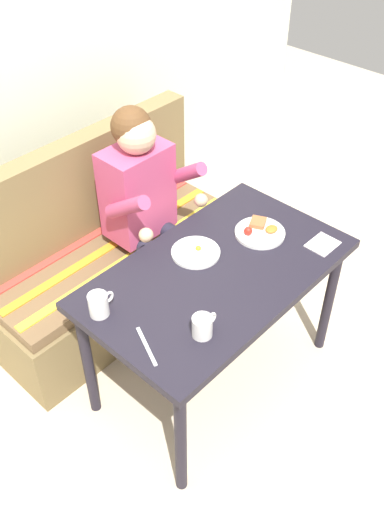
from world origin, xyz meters
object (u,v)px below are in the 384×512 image
(plate_eggs, at_px, (196,252))
(coffee_mug_second, at_px, (203,326))
(napkin, at_px, (323,244))
(person, at_px, (147,200))
(coffee_mug, at_px, (99,304))
(table, at_px, (217,283))
(couch, at_px, (110,260))
(plate_breakfast, at_px, (260,231))
(knife, at_px, (146,346))

(plate_eggs, bearing_deg, coffee_mug_second, -134.26)
(napkin, bearing_deg, person, 110.35)
(plate_eggs, distance_m, coffee_mug, 0.53)
(table, relative_size, coffee_mug_second, 10.17)
(person, xyz_separation_m, plate_eggs, (-0.13, -0.45, -0.00))
(couch, xyz_separation_m, plate_breakfast, (0.32, -0.74, 0.41))
(couch, relative_size, napkin, 10.33)
(person, height_order, napkin, person)
(person, height_order, coffee_mug_second, person)
(coffee_mug, height_order, coffee_mug_second, coffee_mug)
(coffee_mug_second, bearing_deg, napkin, -3.10)
(table, distance_m, coffee_mug_second, 0.40)
(plate_eggs, height_order, knife, plate_eggs)
(table, bearing_deg, plate_eggs, 83.95)
(plate_breakfast, bearing_deg, couch, 113.46)
(couch, bearing_deg, knife, -120.72)
(plate_breakfast, height_order, napkin, plate_breakfast)
(couch, height_order, knife, couch)
(table, xyz_separation_m, person, (0.15, 0.59, 0.09))
(napkin, distance_m, knife, 0.97)
(plate_eggs, xyz_separation_m, coffee_mug_second, (-0.33, -0.34, 0.04))
(couch, xyz_separation_m, person, (0.15, -0.17, 0.41))
(couch, relative_size, coffee_mug, 12.20)
(table, distance_m, plate_eggs, 0.17)
(plate_breakfast, distance_m, coffee_mug, 0.85)
(coffee_mug, xyz_separation_m, knife, (0.01, -0.26, -0.05))
(person, bearing_deg, coffee_mug_second, -120.33)
(coffee_mug_second, bearing_deg, person, 59.67)
(couch, distance_m, plate_breakfast, 0.91)
(person, bearing_deg, plate_breakfast, -72.66)
(knife, bearing_deg, coffee_mug, 115.14)
(couch, relative_size, coffee_mug_second, 12.20)
(table, height_order, couch, couch)
(couch, height_order, napkin, couch)
(person, height_order, coffee_mug, person)
(person, xyz_separation_m, knife, (-0.65, -0.68, -0.01))
(table, height_order, napkin, napkin)
(table, distance_m, person, 0.61)
(plate_breakfast, distance_m, plate_eggs, 0.33)
(table, xyz_separation_m, napkin, (0.45, -0.24, 0.09))
(plate_eggs, height_order, coffee_mug, coffee_mug)
(plate_breakfast, xyz_separation_m, coffee_mug_second, (-0.64, -0.22, 0.03))
(plate_breakfast, distance_m, knife, 0.84)
(plate_breakfast, relative_size, plate_eggs, 1.07)
(coffee_mug, bearing_deg, coffee_mug_second, -62.15)
(person, distance_m, coffee_mug_second, 0.91)
(table, height_order, knife, knife)
(person, xyz_separation_m, napkin, (0.31, -0.83, -0.01))
(plate_eggs, distance_m, knife, 0.57)
(table, bearing_deg, coffee_mug, 161.38)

